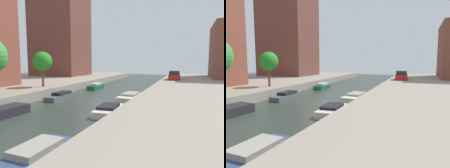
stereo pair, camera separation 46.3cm
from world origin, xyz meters
The scene contains 9 objects.
ground_plane centered at (0.00, 0.00, 0.00)m, with size 84.00×84.00×0.00m, color #2D3833.
apartment_tower_far centered at (-16.00, 18.69, 13.37)m, with size 10.00×8.53×24.73m, color brown.
street_tree_2 centered at (-6.89, 1.34, 3.98)m, with size 2.23×2.23×4.13m.
parked_car centered at (7.09, 16.40, 1.61)m, with size 1.97×4.35×1.45m.
moored_boat_left_2 centered at (-3.42, -0.18, 0.32)m, with size 1.32×4.03×0.77m.
moored_boat_left_3 centered at (-3.34, 8.54, 0.35)m, with size 1.30×3.73×0.81m.
moored_boat_right_2 centered at (3.69, -12.40, 0.32)m, with size 1.56×3.86×0.75m.
moored_boat_right_3 centered at (3.62, -4.21, 0.31)m, with size 1.78×3.70×0.71m.
moored_boat_right_4 centered at (3.61, 2.07, 0.31)m, with size 1.97×4.39×0.70m.
Camera 1 is at (9.34, -18.82, 4.11)m, focal length 33.40 mm.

